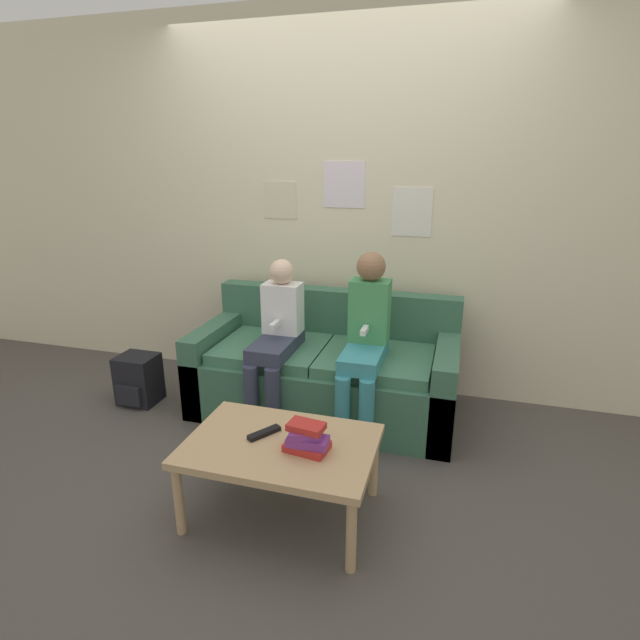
% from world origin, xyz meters
% --- Properties ---
extents(ground_plane, '(10.00, 10.00, 0.00)m').
position_xyz_m(ground_plane, '(0.00, 0.00, 0.00)').
color(ground_plane, '#4C4742').
extents(wall_back, '(8.00, 0.06, 2.60)m').
position_xyz_m(wall_back, '(0.00, 1.00, 1.30)').
color(wall_back, beige).
rests_on(wall_back, ground_plane).
extents(couch, '(1.70, 0.79, 0.77)m').
position_xyz_m(couch, '(0.00, 0.51, 0.27)').
color(couch, '#38664C').
rests_on(couch, ground_plane).
extents(coffee_table, '(0.87, 0.59, 0.39)m').
position_xyz_m(coffee_table, '(0.08, -0.57, 0.35)').
color(coffee_table, tan).
rests_on(coffee_table, ground_plane).
extents(person_left, '(0.24, 0.55, 1.03)m').
position_xyz_m(person_left, '(-0.27, 0.32, 0.57)').
color(person_left, '#33384C').
rests_on(person_left, ground_plane).
extents(person_right, '(0.24, 0.55, 1.11)m').
position_xyz_m(person_right, '(0.30, 0.33, 0.62)').
color(person_right, teal).
rests_on(person_right, ground_plane).
extents(tv_remote, '(0.13, 0.16, 0.02)m').
position_xyz_m(tv_remote, '(-0.02, -0.53, 0.40)').
color(tv_remote, black).
rests_on(tv_remote, coffee_table).
extents(book_stack, '(0.21, 0.16, 0.13)m').
position_xyz_m(book_stack, '(0.22, -0.59, 0.45)').
color(book_stack, red).
rests_on(book_stack, coffee_table).
extents(backpack, '(0.26, 0.26, 0.34)m').
position_xyz_m(backpack, '(-1.28, 0.24, 0.17)').
color(backpack, black).
rests_on(backpack, ground_plane).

